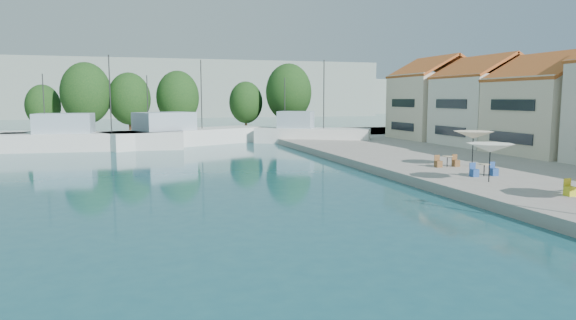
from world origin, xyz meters
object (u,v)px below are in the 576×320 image
object	(u,v)px
trawler_02	(89,140)
trawler_04	(309,134)
umbrella_white	(490,148)
umbrella_cream	(473,135)
trawler_03	(184,136)

from	to	relation	value
trawler_02	trawler_04	bearing A→B (deg)	6.52
trawler_04	umbrella_white	xyz separation A→B (m)	(-0.69, -33.50, 1.48)
trawler_04	umbrella_cream	xyz separation A→B (m)	(2.54, -27.56, 1.75)
trawler_03	trawler_04	distance (m)	14.72
trawler_02	trawler_04	xyz separation A→B (m)	(24.62, 1.03, 0.00)
trawler_02	umbrella_white	xyz separation A→B (m)	(23.94, -32.47, 1.48)
trawler_03	umbrella_white	size ratio (longest dim) A/B	7.62
trawler_02	umbrella_white	world-z (taller)	trawler_02
trawler_04	umbrella_white	distance (m)	33.54
trawler_02	trawler_03	distance (m)	10.45
trawler_02	trawler_04	world-z (taller)	same
trawler_02	trawler_03	bearing A→B (deg)	20.40
trawler_04	umbrella_white	size ratio (longest dim) A/B	5.12
trawler_03	umbrella_cream	xyz separation A→B (m)	(17.14, -29.46, 1.75)
trawler_03	trawler_04	world-z (taller)	same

